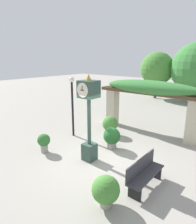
# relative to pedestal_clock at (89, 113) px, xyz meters

# --- Properties ---
(ground_plane) EXTENTS (60.00, 60.00, 0.00)m
(ground_plane) POSITION_rel_pedestal_clock_xyz_m (0.33, 0.23, -1.82)
(ground_plane) COLOR gray
(pedestal_clock) EXTENTS (0.60, 0.64, 3.20)m
(pedestal_clock) POSITION_rel_pedestal_clock_xyz_m (0.00, 0.00, 0.00)
(pedestal_clock) COLOR #2D473D
(pedestal_clock) RESTS_ON ground
(pergola) EXTENTS (5.48, 1.13, 2.68)m
(pergola) POSITION_rel_pedestal_clock_xyz_m (0.33, 4.02, 0.21)
(pergola) COLOR #BCB299
(pergola) RESTS_ON ground
(potted_plant_near_left) EXTENTS (0.73, 0.73, 0.85)m
(potted_plant_near_left) POSITION_rel_pedestal_clock_xyz_m (1.97, -1.55, -1.35)
(potted_plant_near_left) COLOR gray
(potted_plant_near_left) RESTS_ON ground
(potted_plant_near_right) EXTENTS (0.71, 0.71, 0.91)m
(potted_plant_near_right) POSITION_rel_pedestal_clock_xyz_m (0.06, 1.33, -1.30)
(potted_plant_near_right) COLOR gray
(potted_plant_near_right) RESTS_ON ground
(potted_plant_far_left) EXTENTS (0.51, 0.51, 0.78)m
(potted_plant_far_left) POSITION_rel_pedestal_clock_xyz_m (-1.84, -0.72, -1.36)
(potted_plant_far_left) COLOR gray
(potted_plant_far_left) RESTS_ON ground
(potted_plant_far_right) EXTENTS (0.76, 0.76, 0.96)m
(potted_plant_far_right) POSITION_rel_pedestal_clock_xyz_m (-0.92, 2.53, -1.30)
(potted_plant_far_right) COLOR gray
(potted_plant_far_right) RESTS_ON ground
(park_bench) EXTENTS (0.42, 1.64, 0.89)m
(park_bench) POSITION_rel_pedestal_clock_xyz_m (2.34, -0.17, -1.38)
(park_bench) COLOR #38383D
(park_bench) RESTS_ON ground
(lamp_post) EXTENTS (0.25, 0.25, 2.89)m
(lamp_post) POSITION_rel_pedestal_clock_xyz_m (-2.25, 1.29, 0.04)
(lamp_post) COLOR black
(lamp_post) RESTS_ON ground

